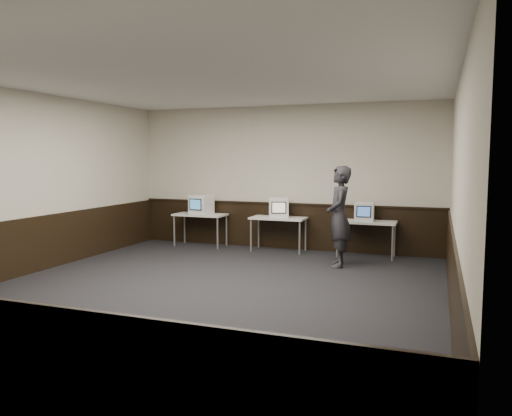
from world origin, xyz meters
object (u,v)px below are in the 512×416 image
Objects in this scene: desk_right at (366,224)px; emac_right at (364,212)px; desk_center at (278,220)px; emac_left at (201,205)px; desk_left at (200,217)px; emac_center at (279,208)px; person at (339,217)px.

emac_right reaches higher than desk_right.
emac_right is (1.85, 0.00, 0.26)m from desk_center.
emac_left is at bearing -179.70° from desk_right.
desk_center is (1.90, 0.00, 0.00)m from desk_left.
desk_left is 2.31× the size of emac_left.
emac_right is (1.85, -0.00, -0.02)m from emac_center.
person is (3.43, -1.08, 0.27)m from desk_left.
emac_center is at bearing -137.54° from person.
person reaches higher than emac_right.
emac_center is (1.91, 0.01, 0.28)m from desk_left.
desk_right is at bearing 0.00° from desk_center.
desk_center is 1.00× the size of desk_right.
person is (3.40, -1.06, -0.02)m from emac_left.
emac_left is at bearing -179.39° from desk_center.
emac_left reaches higher than emac_right.
emac_center is (0.01, 0.01, 0.28)m from desk_center.
desk_left is 1.90m from desk_center.
desk_center is 0.63× the size of person.
emac_center reaches higher than desk_center.
desk_left is 1.00× the size of desk_center.
desk_center is at bearing 0.00° from desk_left.
desk_left is at bearing 160.04° from emac_left.
desk_right is 2.71× the size of emac_right.
person reaches higher than emac_left.
desk_right is (3.80, 0.00, 0.00)m from desk_left.
desk_right is 1.17m from person.
desk_left is 0.29m from emac_left.
emac_left is 3.56m from person.
emac_right is at bearing 151.59° from person.
emac_left is 0.94× the size of emac_center.
emac_left is at bearing 176.17° from emac_right.
desk_center is 1.87m from emac_right.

